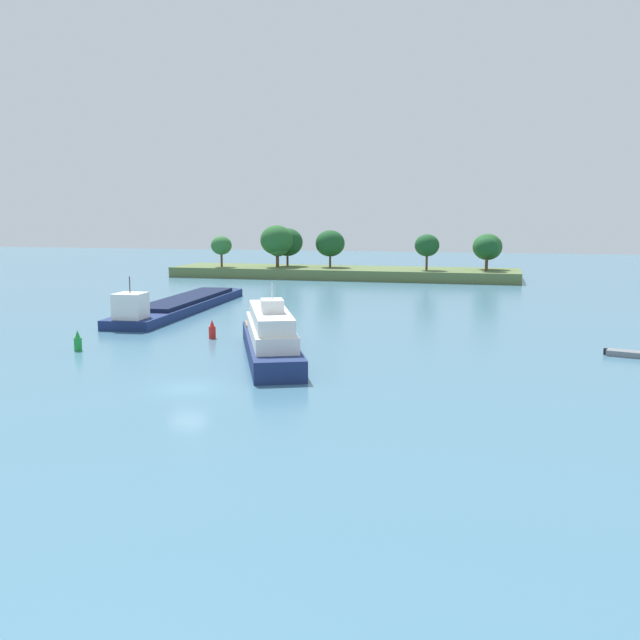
{
  "coord_description": "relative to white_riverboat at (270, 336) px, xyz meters",
  "views": [
    {
      "loc": [
        21.23,
        -44.94,
        12.12
      ],
      "look_at": [
        2.84,
        26.87,
        1.2
      ],
      "focal_mm": 39.51,
      "sensor_mm": 36.0,
      "label": 1
    }
  ],
  "objects": [
    {
      "name": "ground_plane",
      "position": [
        -2.2,
        -12.01,
        -1.86
      ],
      "size": [
        400.0,
        400.0,
        0.0
      ],
      "primitive_type": "plane",
      "color": "teal"
    },
    {
      "name": "white_riverboat",
      "position": [
        0.0,
        0.0,
        0.0
      ],
      "size": [
        11.56,
        20.4,
        6.79
      ],
      "color": "navy",
      "rests_on": "ground"
    },
    {
      "name": "treeline_island",
      "position": [
        -11.71,
        79.97,
        1.19
      ],
      "size": [
        68.53,
        15.03,
        10.41
      ],
      "color": "#566B3D",
      "rests_on": "ground"
    },
    {
      "name": "channel_buoy_green",
      "position": [
        -18.01,
        -1.33,
        -1.05
      ],
      "size": [
        0.7,
        0.7,
        1.9
      ],
      "color": "green",
      "rests_on": "ground"
    },
    {
      "name": "cargo_barge",
      "position": [
        -20.81,
        25.97,
        -0.98
      ],
      "size": [
        8.18,
        35.84,
        5.71
      ],
      "color": "navy",
      "rests_on": "ground"
    },
    {
      "name": "channel_buoy_red",
      "position": [
        -8.72,
        7.79,
        -1.05
      ],
      "size": [
        0.7,
        0.7,
        1.9
      ],
      "color": "red",
      "rests_on": "ground"
    }
  ]
}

